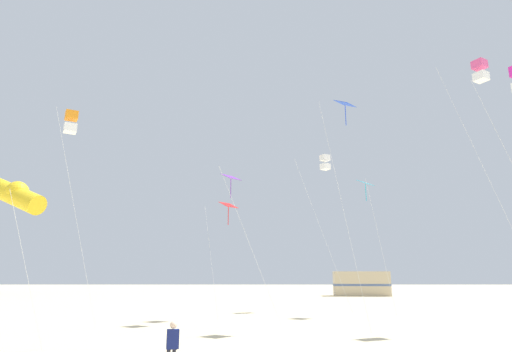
{
  "coord_description": "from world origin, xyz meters",
  "views": [
    {
      "loc": [
        1.07,
        -6.34,
        2.46
      ],
      "look_at": [
        1.08,
        8.16,
        5.87
      ],
      "focal_mm": 29.45,
      "sensor_mm": 36.0,
      "label": 1
    }
  ],
  "objects_px": {
    "kite_box_orange": "(70,122)",
    "kite_box_white": "(325,163)",
    "kite_tube_gold": "(16,195)",
    "rv_van_tan": "(361,284)",
    "kite_diamond_blue": "(344,113)",
    "kite_box_rainbow": "(480,72)",
    "kite_diamond_violet": "(232,182)",
    "kite_flyer_standing": "(172,341)",
    "kite_diamond_scarlet": "(227,209)",
    "kite_diamond_cyan": "(366,188)"
  },
  "relations": [
    {
      "from": "kite_box_orange",
      "to": "kite_box_white",
      "type": "relative_size",
      "value": 0.94
    },
    {
      "from": "kite_tube_gold",
      "to": "rv_van_tan",
      "type": "distance_m",
      "value": 42.21
    },
    {
      "from": "kite_box_white",
      "to": "kite_diamond_blue",
      "type": "relative_size",
      "value": 1.0
    },
    {
      "from": "kite_tube_gold",
      "to": "kite_box_rainbow",
      "type": "bearing_deg",
      "value": 15.64
    },
    {
      "from": "kite_diamond_violet",
      "to": "kite_tube_gold",
      "type": "xyz_separation_m",
      "value": [
        -7.08,
        -8.53,
        -2.34
      ]
    },
    {
      "from": "kite_diamond_violet",
      "to": "kite_box_white",
      "type": "relative_size",
      "value": 0.7
    },
    {
      "from": "kite_box_rainbow",
      "to": "kite_box_white",
      "type": "height_order",
      "value": "kite_box_rainbow"
    },
    {
      "from": "kite_diamond_violet",
      "to": "kite_diamond_blue",
      "type": "distance_m",
      "value": 7.23
    },
    {
      "from": "kite_flyer_standing",
      "to": "rv_van_tan",
      "type": "distance_m",
      "value": 41.13
    },
    {
      "from": "kite_box_orange",
      "to": "kite_diamond_blue",
      "type": "height_order",
      "value": "kite_diamond_blue"
    },
    {
      "from": "kite_box_rainbow",
      "to": "kite_box_white",
      "type": "relative_size",
      "value": 1.18
    },
    {
      "from": "kite_diamond_scarlet",
      "to": "kite_tube_gold",
      "type": "relative_size",
      "value": 1.14
    },
    {
      "from": "kite_box_white",
      "to": "kite_diamond_blue",
      "type": "bearing_deg",
      "value": -93.63
    },
    {
      "from": "kite_diamond_cyan",
      "to": "kite_diamond_blue",
      "type": "distance_m",
      "value": 7.35
    },
    {
      "from": "kite_flyer_standing",
      "to": "kite_diamond_blue",
      "type": "height_order",
      "value": "kite_diamond_blue"
    },
    {
      "from": "kite_box_white",
      "to": "kite_tube_gold",
      "type": "bearing_deg",
      "value": -129.71
    },
    {
      "from": "kite_flyer_standing",
      "to": "kite_box_rainbow",
      "type": "height_order",
      "value": "kite_box_rainbow"
    },
    {
      "from": "kite_diamond_blue",
      "to": "rv_van_tan",
      "type": "distance_m",
      "value": 32.85
    },
    {
      "from": "kite_box_orange",
      "to": "rv_van_tan",
      "type": "relative_size",
      "value": 1.63
    },
    {
      "from": "kite_flyer_standing",
      "to": "kite_diamond_violet",
      "type": "relative_size",
      "value": 0.14
    },
    {
      "from": "kite_diamond_violet",
      "to": "rv_van_tan",
      "type": "xyz_separation_m",
      "value": [
        13.78,
        27.97,
        -6.14
      ]
    },
    {
      "from": "kite_flyer_standing",
      "to": "rv_van_tan",
      "type": "bearing_deg",
      "value": -125.89
    },
    {
      "from": "kite_diamond_cyan",
      "to": "rv_van_tan",
      "type": "relative_size",
      "value": 1.29
    },
    {
      "from": "kite_diamond_blue",
      "to": "kite_tube_gold",
      "type": "distance_m",
      "value": 15.38
    },
    {
      "from": "kite_box_rainbow",
      "to": "kite_diamond_blue",
      "type": "bearing_deg",
      "value": 177.61
    },
    {
      "from": "kite_diamond_cyan",
      "to": "kite_box_orange",
      "type": "bearing_deg",
      "value": -159.45
    },
    {
      "from": "kite_box_white",
      "to": "rv_van_tan",
      "type": "height_order",
      "value": "kite_box_white"
    },
    {
      "from": "kite_box_white",
      "to": "kite_diamond_cyan",
      "type": "bearing_deg",
      "value": -65.71
    },
    {
      "from": "kite_flyer_standing",
      "to": "kite_box_orange",
      "type": "height_order",
      "value": "kite_box_orange"
    },
    {
      "from": "kite_diamond_scarlet",
      "to": "kite_box_white",
      "type": "distance_m",
      "value": 10.37
    },
    {
      "from": "kite_box_white",
      "to": "kite_diamond_blue",
      "type": "xyz_separation_m",
      "value": [
        -0.67,
        -10.57,
        -0.14
      ]
    },
    {
      "from": "kite_diamond_cyan",
      "to": "rv_van_tan",
      "type": "height_order",
      "value": "kite_diamond_cyan"
    },
    {
      "from": "kite_diamond_violet",
      "to": "kite_diamond_blue",
      "type": "xyz_separation_m",
      "value": [
        5.98,
        -2.57,
        3.15
      ]
    },
    {
      "from": "kite_diamond_violet",
      "to": "rv_van_tan",
      "type": "relative_size",
      "value": 1.22
    },
    {
      "from": "kite_diamond_scarlet",
      "to": "kite_box_orange",
      "type": "relative_size",
      "value": 0.63
    },
    {
      "from": "kite_flyer_standing",
      "to": "kite_diamond_blue",
      "type": "xyz_separation_m",
      "value": [
        7.01,
        7.83,
        10.06
      ]
    },
    {
      "from": "kite_diamond_scarlet",
      "to": "kite_box_rainbow",
      "type": "bearing_deg",
      "value": -19.22
    },
    {
      "from": "kite_box_orange",
      "to": "kite_flyer_standing",
      "type": "bearing_deg",
      "value": -47.38
    },
    {
      "from": "kite_tube_gold",
      "to": "rv_van_tan",
      "type": "relative_size",
      "value": 0.89
    },
    {
      "from": "kite_diamond_scarlet",
      "to": "kite_diamond_cyan",
      "type": "height_order",
      "value": "kite_diamond_cyan"
    },
    {
      "from": "kite_tube_gold",
      "to": "kite_diamond_cyan",
      "type": "bearing_deg",
      "value": 38.18
    },
    {
      "from": "kite_diamond_cyan",
      "to": "rv_van_tan",
      "type": "xyz_separation_m",
      "value": [
        5.22,
        24.19,
        -6.6
      ]
    },
    {
      "from": "kite_flyer_standing",
      "to": "rv_van_tan",
      "type": "relative_size",
      "value": 0.18
    },
    {
      "from": "kite_box_rainbow",
      "to": "kite_diamond_blue",
      "type": "xyz_separation_m",
      "value": [
        -7.17,
        0.3,
        -2.19
      ]
    },
    {
      "from": "kite_box_orange",
      "to": "kite_diamond_blue",
      "type": "xyz_separation_m",
      "value": [
        14.24,
        -0.04,
        0.53
      ]
    },
    {
      "from": "kite_box_rainbow",
      "to": "kite_diamond_cyan",
      "type": "distance_m",
      "value": 9.43
    },
    {
      "from": "kite_box_rainbow",
      "to": "kite_diamond_violet",
      "type": "xyz_separation_m",
      "value": [
        -13.15,
        2.86,
        -5.33
      ]
    },
    {
      "from": "kite_box_white",
      "to": "kite_diamond_cyan",
      "type": "distance_m",
      "value": 5.43
    },
    {
      "from": "kite_box_orange",
      "to": "kite_diamond_blue",
      "type": "relative_size",
      "value": 0.94
    },
    {
      "from": "kite_box_rainbow",
      "to": "kite_diamond_violet",
      "type": "relative_size",
      "value": 1.67
    }
  ]
}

